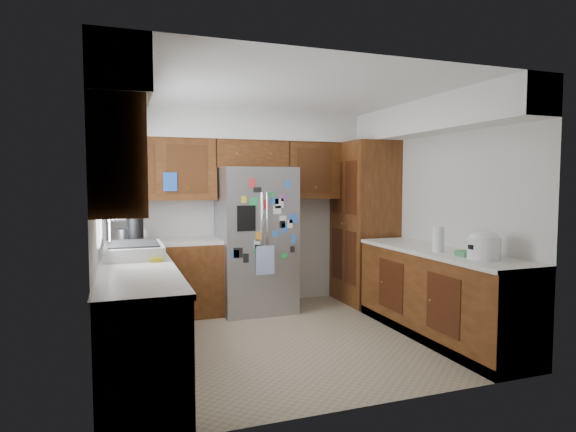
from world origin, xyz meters
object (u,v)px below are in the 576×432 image
Objects in this scene: pantry at (364,223)px; fridge at (256,240)px; paper_towel at (438,239)px; rice_cooker at (484,244)px.

pantry is 1.51m from fridge.
paper_towel is at bearing -93.66° from pantry.
fridge is (-1.50, 0.05, -0.17)m from pantry.
rice_cooker is 1.19× the size of paper_towel.
rice_cooker is (1.50, -2.30, 0.15)m from fridge.
pantry is at bearing 89.99° from rice_cooker.
pantry is 7.10× the size of rice_cooker.
pantry is 2.24m from rice_cooker.
rice_cooker is at bearing -90.01° from pantry.
fridge is 2.75m from rice_cooker.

